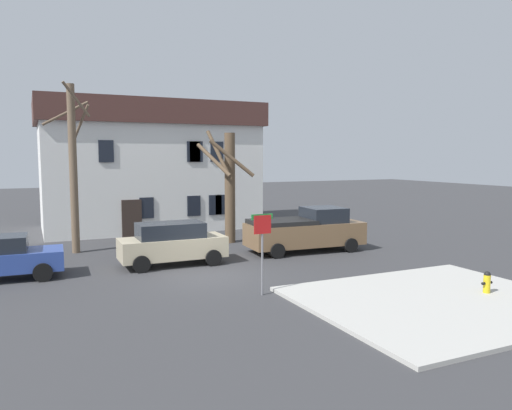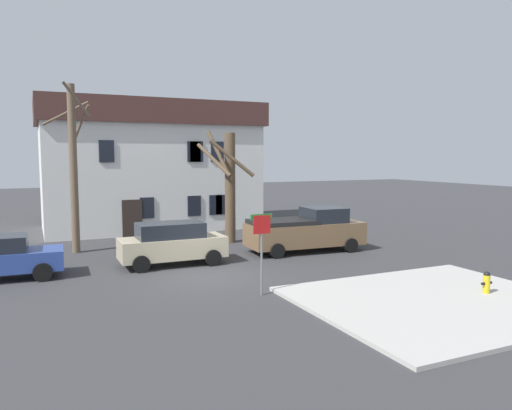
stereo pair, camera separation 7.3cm
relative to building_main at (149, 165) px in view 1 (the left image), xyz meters
name	(u,v)px [view 1 (the left image)]	position (x,y,z in m)	size (l,w,h in m)	color
ground_plane	(208,276)	(-0.99, -13.89, -3.98)	(120.00, 120.00, 0.00)	#38383A
sidewalk_slab	(439,301)	(4.37, -20.09, -3.92)	(8.20, 6.95, 0.12)	#B7B5AD
building_main	(149,165)	(0.00, 0.00, 0.00)	(13.29, 7.20, 7.83)	white
tree_bare_near	(73,164)	(-5.09, -6.87, 0.17)	(2.16, 2.11, 7.83)	brown
tree_bare_mid	(229,184)	(2.42, -7.48, -0.87)	(2.45, 2.29, 5.86)	brown
car_beige_wagon	(172,243)	(-1.68, -11.40, -3.05)	(4.36, 1.96, 1.79)	#C6B793
pickup_truck_brown	(306,230)	(4.92, -11.14, -2.98)	(5.69, 2.58, 2.07)	brown
fire_hydrant	(487,282)	(6.32, -20.19, -3.49)	(0.42, 0.22, 0.71)	gold
street_sign_pole	(262,238)	(-0.21, -16.99, -2.10)	(0.76, 0.07, 2.67)	slate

